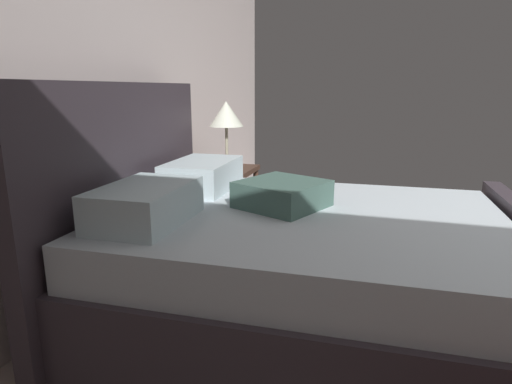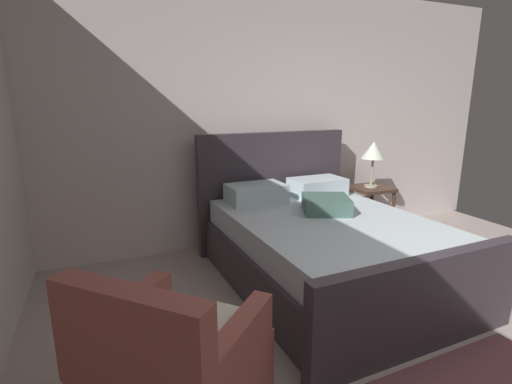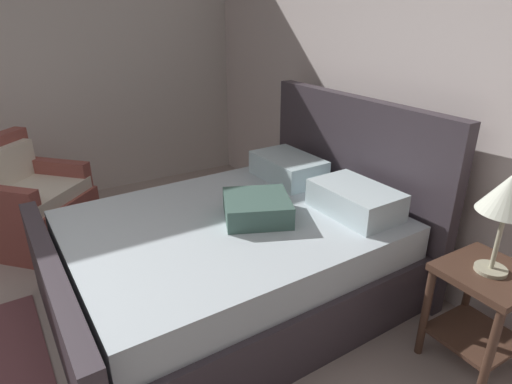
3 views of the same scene
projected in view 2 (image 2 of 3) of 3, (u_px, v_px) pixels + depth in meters
name	position (u px, v px, depth m)	size (l,w,h in m)	color
wall_back	(291.00, 119.00, 4.36)	(5.60, 0.12, 2.80)	silver
bed	(322.00, 244.00, 3.38)	(1.79, 2.26, 1.27)	#3C333B
nightstand_right	(370.00, 203.00, 4.55)	(0.44, 0.44, 0.60)	#4A3024
table_lamp_right	(373.00, 152.00, 4.40)	(0.28, 0.28, 0.54)	#B7B293
armchair	(174.00, 371.00, 1.80)	(1.03, 1.03, 0.90)	#934A42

